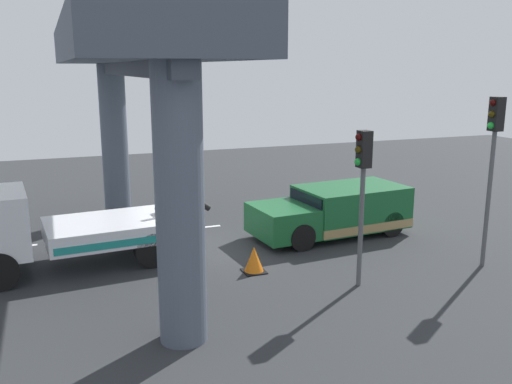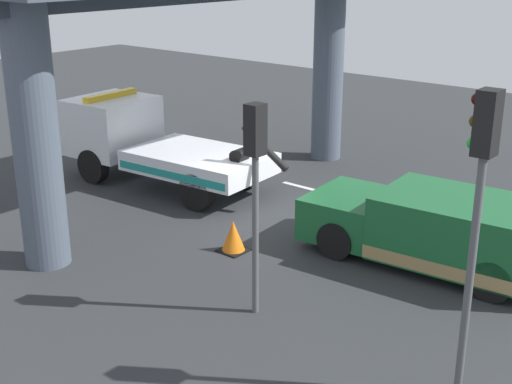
# 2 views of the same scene
# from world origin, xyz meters

# --- Properties ---
(ground_plane) EXTENTS (60.00, 40.00, 0.10)m
(ground_plane) POSITION_xyz_m (0.00, 0.00, -0.05)
(ground_plane) COLOR #2D3033
(lane_stripe_mid) EXTENTS (2.60, 0.16, 0.01)m
(lane_stripe_mid) POSITION_xyz_m (0.00, -2.36, 0.00)
(lane_stripe_mid) COLOR silver
(lane_stripe_mid) RESTS_ON ground
(lane_stripe_east) EXTENTS (2.60, 0.16, 0.01)m
(lane_stripe_east) POSITION_xyz_m (6.00, -2.36, 0.00)
(lane_stripe_east) COLOR silver
(lane_stripe_east) RESTS_ON ground
(tow_truck_white) EXTENTS (7.33, 2.86, 2.46)m
(tow_truck_white) POSITION_xyz_m (4.43, 0.06, 1.20)
(tow_truck_white) COLOR white
(tow_truck_white) RESTS_ON ground
(towed_van_green) EXTENTS (5.35, 2.58, 1.58)m
(towed_van_green) POSITION_xyz_m (-4.59, -0.01, 0.78)
(towed_van_green) COLOR #195B2D
(towed_van_green) RESTS_ON ground
(traffic_light_near) EXTENTS (0.39, 0.32, 4.68)m
(traffic_light_near) POSITION_xyz_m (-6.98, 4.08, 3.39)
(traffic_light_near) COLOR #515456
(traffic_light_near) RESTS_ON ground
(traffic_light_far) EXTENTS (0.39, 0.32, 3.95)m
(traffic_light_far) POSITION_xyz_m (-2.98, 4.08, 2.89)
(traffic_light_far) COLOR #515456
(traffic_light_far) RESTS_ON ground
(traffic_cone_orange) EXTENTS (0.60, 0.60, 0.72)m
(traffic_cone_orange) POSITION_xyz_m (-0.83, 2.26, 0.34)
(traffic_cone_orange) COLOR orange
(traffic_cone_orange) RESTS_ON ground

